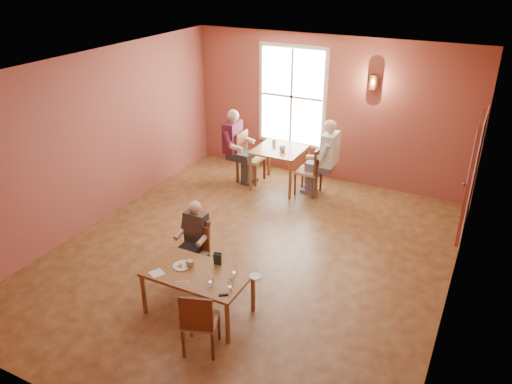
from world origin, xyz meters
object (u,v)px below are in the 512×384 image
at_px(chair_diner_white, 309,170).
at_px(diner_white, 311,159).
at_px(main_table, 198,292).
at_px(diner_main, 192,246).
at_px(chair_empty, 201,319).
at_px(diner_maroon, 250,148).
at_px(chair_diner_main, 193,254).
at_px(chair_diner_maroon, 251,158).
at_px(second_table, 279,168).

xyz_separation_m(chair_diner_white, diner_white, (0.03, 0.00, 0.25)).
bearing_deg(main_table, diner_main, 128.88).
bearing_deg(chair_empty, chair_diner_white, 76.82).
bearing_deg(diner_maroon, main_table, 18.40).
xyz_separation_m(chair_diner_main, chair_diner_white, (0.45, 3.51, 0.09)).
bearing_deg(diner_maroon, chair_diner_main, 14.12).
bearing_deg(diner_white, chair_diner_white, 90.00).
height_order(chair_diner_main, chair_empty, chair_empty).
relative_size(chair_empty, chair_diner_white, 0.90).
xyz_separation_m(chair_diner_white, diner_maroon, (-1.33, 0.00, 0.25)).
relative_size(main_table, diner_main, 1.22).
height_order(chair_diner_maroon, diner_maroon, diner_maroon).
distance_m(chair_diner_main, chair_diner_white, 3.54).
distance_m(diner_main, diner_white, 3.57).
bearing_deg(second_table, diner_main, -86.73).
bearing_deg(chair_diner_main, chair_diner_maroon, -76.34).
distance_m(diner_main, second_table, 3.55).
relative_size(chair_empty, second_table, 0.94).
relative_size(main_table, chair_diner_main, 1.69).
bearing_deg(chair_diner_white, main_table, -179.28).
height_order(chair_diner_white, diner_maroon, diner_maroon).
relative_size(chair_diner_main, chair_diner_maroon, 0.76).
bearing_deg(diner_white, chair_empty, -174.80).
bearing_deg(chair_diner_main, main_table, 127.57).
bearing_deg(chair_diner_white, diner_white, -90.00).
bearing_deg(diner_main, diner_white, -97.69).
xyz_separation_m(chair_diner_white, chair_diner_maroon, (-1.30, 0.00, 0.03)).
height_order(chair_diner_main, diner_white, diner_white).
bearing_deg(chair_diner_main, chair_empty, 126.60).
distance_m(main_table, chair_diner_maroon, 4.38).
relative_size(chair_diner_main, second_table, 0.85).
bearing_deg(diner_main, chair_empty, 127.29).
height_order(diner_main, chair_diner_white, diner_main).
relative_size(second_table, diner_maroon, 0.64).
bearing_deg(chair_diner_white, second_table, 90.00).
relative_size(diner_main, chair_diner_maroon, 1.05).
bearing_deg(chair_diner_maroon, main_table, 18.02).
bearing_deg(chair_empty, second_table, 84.47).
bearing_deg(second_table, chair_diner_maroon, 180.00).
relative_size(chair_diner_maroon, diner_maroon, 0.71).
bearing_deg(main_table, diner_white, 90.31).
bearing_deg(diner_white, chair_diner_main, 172.24).
distance_m(chair_diner_white, diner_maroon, 1.35).
xyz_separation_m(main_table, chair_diner_maroon, (-1.35, 4.16, 0.21)).
relative_size(diner_white, chair_diner_maroon, 1.41).
bearing_deg(chair_diner_main, second_table, -86.70).
distance_m(chair_diner_white, diner_white, 0.25).
relative_size(main_table, diner_maroon, 0.92).
xyz_separation_m(second_table, chair_diner_maroon, (-0.65, 0.00, 0.11)).
bearing_deg(chair_empty, diner_white, 76.46).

